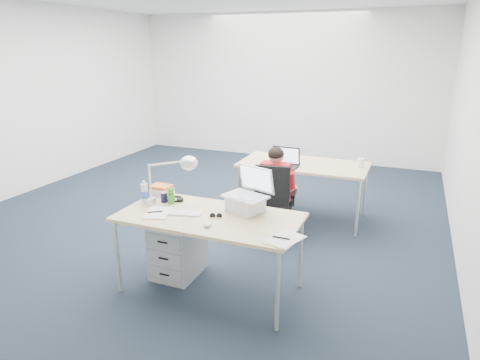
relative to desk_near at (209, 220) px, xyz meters
name	(u,v)px	position (x,y,z in m)	size (l,w,h in m)	color
floor	(204,216)	(-0.86, 1.56, -0.68)	(7.00, 7.00, 0.00)	#19222D
room	(200,85)	(-0.86, 1.56, 1.03)	(6.02, 7.02, 2.80)	silver
desk_near	(209,220)	(0.00, 0.00, 0.00)	(1.60, 0.80, 0.73)	tan
desk_far	(303,167)	(0.33, 2.04, 0.00)	(1.60, 0.80, 0.73)	tan
office_chair	(274,218)	(0.21, 1.25, -0.42)	(0.67, 0.67, 0.93)	black
seated_person	(278,190)	(0.20, 1.40, -0.13)	(0.34, 0.59, 1.08)	red
drawer_pedestal_near	(178,248)	(-0.42, 0.14, -0.41)	(0.40, 0.50, 0.55)	#A5A6AA
drawer_pedestal_far	(258,193)	(-0.27, 1.99, -0.41)	(0.40, 0.50, 0.55)	#A5A6AA
silver_laptop	(245,191)	(0.26, 0.21, 0.24)	(0.37, 0.29, 0.39)	silver
wireless_keyboard	(185,213)	(-0.22, -0.05, 0.05)	(0.29, 0.12, 0.01)	white
computer_mouse	(208,224)	(0.09, -0.22, 0.06)	(0.06, 0.10, 0.04)	white
headphones	(175,198)	(-0.48, 0.23, 0.06)	(0.21, 0.16, 0.03)	black
can_koozie	(164,197)	(-0.55, 0.15, 0.10)	(0.06, 0.06, 0.10)	#131238
water_bottle	(144,192)	(-0.70, 0.05, 0.16)	(0.07, 0.07, 0.22)	silver
bear_figurine	(171,195)	(-0.47, 0.14, 0.13)	(0.09, 0.06, 0.16)	#227920
book_stack	(161,190)	(-0.69, 0.32, 0.09)	(0.21, 0.16, 0.10)	silver
cordless_phone	(147,192)	(-0.75, 0.16, 0.11)	(0.04, 0.02, 0.13)	black
papers_left	(157,213)	(-0.45, -0.13, 0.05)	(0.20, 0.29, 0.01)	#E3C583
papers_right	(283,239)	(0.75, -0.23, 0.05)	(0.21, 0.30, 0.01)	#E3C583
sunglasses	(216,216)	(0.07, -0.01, 0.06)	(0.11, 0.05, 0.03)	black
desk_lamp	(165,180)	(-0.46, 0.04, 0.31)	(0.47, 0.17, 0.53)	silver
dark_laptop	(283,157)	(0.15, 1.77, 0.17)	(0.35, 0.34, 0.25)	black
far_cup	(360,163)	(1.03, 2.12, 0.10)	(0.08, 0.08, 0.11)	white
far_papers	(287,161)	(0.11, 2.07, 0.05)	(0.20, 0.28, 0.01)	white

